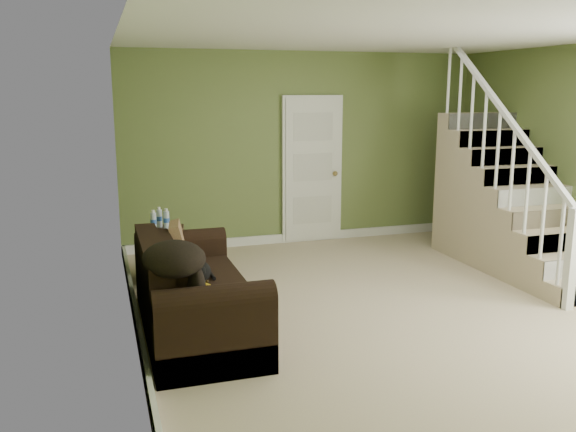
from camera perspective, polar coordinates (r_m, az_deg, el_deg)
floor at (r=6.21m, az=9.82°, el=-8.15°), size 5.00×5.50×0.01m
ceiling at (r=5.86m, az=10.74°, el=16.51°), size 5.00×5.50×0.01m
wall_back at (r=8.41m, az=1.55°, el=6.33°), size 5.00×0.04×2.60m
wall_left at (r=5.24m, az=-14.82°, el=2.64°), size 0.04×5.50×2.60m
baseboard_back at (r=8.59m, az=1.57°, el=-1.95°), size 5.00×0.04×0.12m
baseboard_left at (r=5.56m, az=-13.83°, el=-10.05°), size 0.04×5.50×0.12m
door at (r=8.44m, az=2.29°, el=4.33°), size 0.86×0.12×2.02m
staircase at (r=7.87m, az=19.77°, el=0.42°), size 1.00×2.51×2.82m
sofa at (r=5.45m, az=-9.10°, el=-7.48°), size 0.90×2.08×0.82m
side_table at (r=6.97m, az=-11.75°, el=-3.43°), size 0.57×0.57×0.81m
cat at (r=5.37m, az=-8.12°, el=-5.23°), size 0.25×0.49×0.23m
banana at (r=5.20m, az=-7.85°, el=-6.50°), size 0.17×0.19×0.06m
throw_pillow at (r=6.08m, az=-10.14°, el=-2.42°), size 0.24×0.41×0.40m
throw_blanket at (r=4.65m, az=-10.61°, el=-3.93°), size 0.57×0.69×0.25m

